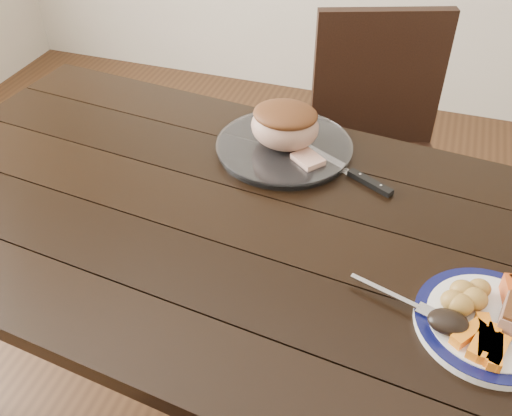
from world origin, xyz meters
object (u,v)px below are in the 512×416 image
(chair_far, at_px, (377,145))
(roast_joint, at_px, (285,127))
(fork, at_px, (402,300))
(carving_knife, at_px, (356,176))
(dining_table, at_px, (226,244))
(serving_platter, at_px, (284,148))
(dinner_plate, at_px, (489,324))

(chair_far, xyz_separation_m, roast_joint, (-0.19, -0.46, 0.30))
(fork, relative_size, carving_knife, 0.60)
(dining_table, height_order, serving_platter, serving_platter)
(fork, bearing_deg, serving_platter, 146.19)
(dinner_plate, xyz_separation_m, serving_platter, (-0.50, 0.42, 0.00))
(dining_table, height_order, roast_joint, roast_joint)
(serving_platter, height_order, fork, fork)
(dining_table, height_order, chair_far, chair_far)
(dining_table, bearing_deg, carving_knife, 41.34)
(roast_joint, bearing_deg, carving_knife, -15.67)
(fork, height_order, roast_joint, roast_joint)
(roast_joint, bearing_deg, fork, -50.74)
(dining_table, bearing_deg, roast_joint, 78.48)
(fork, distance_m, carving_knife, 0.40)
(serving_platter, relative_size, roast_joint, 1.98)
(roast_joint, xyz_separation_m, carving_knife, (0.19, -0.05, -0.07))
(roast_joint, bearing_deg, dining_table, -101.52)
(dinner_plate, distance_m, roast_joint, 0.65)
(roast_joint, bearing_deg, serving_platter, 0.00)
(serving_platter, bearing_deg, chair_far, 67.36)
(serving_platter, bearing_deg, fork, -50.74)
(dinner_plate, bearing_deg, chair_far, 109.24)
(dining_table, relative_size, dinner_plate, 6.50)
(dinner_plate, bearing_deg, roast_joint, 139.88)
(serving_platter, relative_size, carving_knife, 1.13)
(dinner_plate, height_order, fork, fork)
(carving_knife, bearing_deg, dinner_plate, -22.25)
(fork, relative_size, roast_joint, 1.04)
(roast_joint, bearing_deg, chair_far, 67.36)
(dining_table, bearing_deg, fork, -20.30)
(serving_platter, height_order, roast_joint, roast_joint)
(dinner_plate, height_order, roast_joint, roast_joint)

